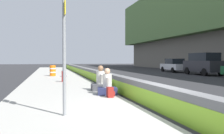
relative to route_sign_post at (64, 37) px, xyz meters
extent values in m
plane|color=#2B2B2D|center=(0.15, -2.82, -2.21)|extent=(160.00, 160.00, 0.00)
cube|color=#A8A59E|center=(0.15, -0.17, -2.14)|extent=(80.00, 4.40, 0.14)
cube|color=slate|center=(0.15, -2.82, -1.79)|extent=(76.00, 0.44, 0.85)
cube|color=#8CC62D|center=(0.15, -2.59, -1.83)|extent=(74.48, 0.01, 0.54)
cylinder|color=gray|center=(0.00, 0.00, -0.27)|extent=(0.09, 0.09, 3.60)
cube|color=yellow|center=(0.00, -0.02, 0.73)|extent=(0.44, 0.02, 0.36)
cube|color=black|center=(0.00, -0.03, 0.73)|extent=(0.30, 0.01, 0.10)
cylinder|color=red|center=(9.83, -0.52, -1.71)|extent=(0.24, 0.24, 0.72)
cone|color=gray|center=(9.83, -0.52, -1.27)|extent=(0.26, 0.26, 0.16)
cylinder|color=gray|center=(9.83, -0.69, -1.68)|extent=(0.10, 0.12, 0.10)
cylinder|color=gray|center=(9.83, -0.35, -1.68)|extent=(0.10, 0.12, 0.10)
cube|color=#23284C|center=(3.46, -1.97, -1.92)|extent=(0.80, 0.89, 0.30)
cylinder|color=beige|center=(3.46, -1.97, -1.49)|extent=(0.38, 0.38, 0.56)
sphere|color=tan|center=(3.46, -1.97, -1.08)|extent=(0.25, 0.25, 0.25)
cylinder|color=beige|center=(3.67, -2.01, -1.55)|extent=(0.31, 0.18, 0.50)
cylinder|color=beige|center=(3.25, -1.94, -1.55)|extent=(0.31, 0.18, 0.50)
cube|color=#424247|center=(4.82, -1.97, -1.91)|extent=(0.76, 0.88, 0.32)
cylinder|color=beige|center=(4.82, -1.97, -1.45)|extent=(0.41, 0.41, 0.60)
sphere|color=#8E6647|center=(4.82, -1.97, -1.02)|extent=(0.27, 0.27, 0.27)
cylinder|color=beige|center=(5.04, -1.98, -1.51)|extent=(0.32, 0.16, 0.53)
cylinder|color=beige|center=(4.60, -1.96, -1.51)|extent=(0.32, 0.16, 0.53)
cube|color=maroon|center=(2.69, -1.90, -1.87)|extent=(0.32, 0.22, 0.40)
cube|color=maroon|center=(2.69, -2.04, -1.93)|extent=(0.22, 0.06, 0.20)
cylinder|color=orange|center=(15.77, 0.08, -1.60)|extent=(0.52, 0.52, 0.95)
cylinder|color=white|center=(15.77, 0.08, -1.41)|extent=(0.54, 0.54, 0.10)
cylinder|color=white|center=(15.77, 0.08, -1.74)|extent=(0.54, 0.54, 0.10)
cube|color=#28282D|center=(15.57, -15.06, -1.28)|extent=(4.82, 1.96, 1.10)
cube|color=black|center=(15.47, -15.06, -0.33)|extent=(3.12, 1.76, 0.80)
cylinder|color=black|center=(17.12, -14.15, -1.83)|extent=(0.76, 0.23, 0.76)
cylinder|color=black|center=(17.10, -15.99, -1.83)|extent=(0.76, 0.23, 0.76)
cylinder|color=black|center=(14.04, -14.12, -1.83)|extent=(0.76, 0.23, 0.76)
cylinder|color=black|center=(14.03, -15.97, -1.83)|extent=(0.76, 0.23, 0.76)
cube|color=silver|center=(21.55, -14.98, -1.52)|extent=(4.55, 1.92, 0.72)
cube|color=black|center=(21.45, -14.97, -0.83)|extent=(2.24, 1.68, 0.66)
cylinder|color=black|center=(23.01, -14.15, -1.88)|extent=(0.67, 0.24, 0.66)
cylinder|color=black|center=(22.97, -15.88, -1.88)|extent=(0.67, 0.24, 0.66)
cylinder|color=black|center=(20.13, -14.08, -1.88)|extent=(0.67, 0.24, 0.66)
cylinder|color=black|center=(20.09, -15.80, -1.88)|extent=(0.67, 0.24, 0.66)
camera|label=1|loc=(-6.50, 0.39, -0.59)|focal=39.23mm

